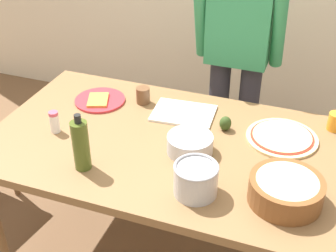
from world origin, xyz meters
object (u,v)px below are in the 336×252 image
at_px(salt_shaker, 54,122).
at_px(avocado, 225,123).
at_px(cup_orange, 335,122).
at_px(pizza_raw_on_board, 282,137).
at_px(cutting_board_white, 184,113).
at_px(plate_with_slice, 100,100).
at_px(person_cook, 238,46).
at_px(olive_oil_bottle, 81,145).
at_px(cup_small_brown, 143,95).
at_px(dining_table, 164,157).
at_px(popcorn_bowl, 286,188).
at_px(mixing_bowl_steel, 190,144).
at_px(steel_pot, 196,179).

bearing_deg(salt_shaker, avocado, 21.19).
bearing_deg(cup_orange, salt_shaker, -159.09).
height_order(pizza_raw_on_board, cutting_board_white, pizza_raw_on_board).
bearing_deg(plate_with_slice, salt_shaker, -100.98).
bearing_deg(person_cook, avocado, -82.02).
relative_size(olive_oil_bottle, salt_shaker, 2.42).
xyz_separation_m(olive_oil_bottle, cup_small_brown, (0.03, 0.58, -0.07)).
bearing_deg(plate_with_slice, avocado, -3.09).
xyz_separation_m(dining_table, avocado, (0.24, 0.19, 0.13)).
bearing_deg(cup_orange, cup_small_brown, -175.42).
bearing_deg(person_cook, plate_with_slice, -138.06).
relative_size(pizza_raw_on_board, cup_small_brown, 3.82).
height_order(dining_table, cup_orange, cup_orange).
bearing_deg(person_cook, dining_table, -101.62).
bearing_deg(dining_table, salt_shaker, -168.62).
relative_size(popcorn_bowl, cup_small_brown, 3.29).
height_order(mixing_bowl_steel, cup_orange, cup_orange).
relative_size(dining_table, avocado, 22.86).
xyz_separation_m(plate_with_slice, cutting_board_white, (0.45, 0.03, -0.00)).
bearing_deg(dining_table, cup_orange, 26.98).
relative_size(person_cook, popcorn_bowl, 5.79).
height_order(plate_with_slice, salt_shaker, salt_shaker).
xyz_separation_m(dining_table, salt_shaker, (-0.50, -0.10, 0.14)).
bearing_deg(person_cook, cup_orange, -34.96).
relative_size(steel_pot, salt_shaker, 1.64).
height_order(popcorn_bowl, salt_shaker, popcorn_bowl).
bearing_deg(cutting_board_white, plate_with_slice, -176.28).
height_order(person_cook, plate_with_slice, person_cook).
distance_m(person_cook, cup_small_brown, 0.62).
height_order(popcorn_bowl, cup_orange, popcorn_bowl).
relative_size(olive_oil_bottle, cutting_board_white, 0.85).
bearing_deg(mixing_bowl_steel, plate_with_slice, 155.59).
bearing_deg(person_cook, cup_small_brown, -129.07).
xyz_separation_m(pizza_raw_on_board, cup_small_brown, (-0.72, 0.09, 0.03)).
bearing_deg(olive_oil_bottle, plate_with_slice, 110.26).
relative_size(dining_table, cutting_board_white, 5.33).
bearing_deg(cutting_board_white, mixing_bowl_steel, -66.70).
bearing_deg(cup_small_brown, cutting_board_white, -9.37).
height_order(person_cook, salt_shaker, person_cook).
height_order(cup_orange, cup_small_brown, same).
xyz_separation_m(person_cook, avocado, (0.08, -0.57, -0.14)).
relative_size(person_cook, avocado, 23.14).
height_order(popcorn_bowl, steel_pot, steel_pot).
bearing_deg(cup_small_brown, plate_with_slice, -162.62).
bearing_deg(steel_pot, cup_small_brown, 128.60).
bearing_deg(cup_orange, plate_with_slice, -172.95).
bearing_deg(dining_table, plate_with_slice, 153.27).
relative_size(cup_small_brown, salt_shaker, 0.80).
distance_m(mixing_bowl_steel, avocado, 0.25).
xyz_separation_m(pizza_raw_on_board, avocado, (-0.26, -0.01, 0.03)).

